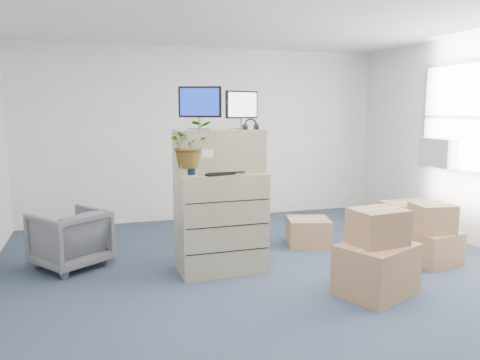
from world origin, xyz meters
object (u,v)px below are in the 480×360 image
Objects in this scene: filing_cabinet_lower at (221,222)px; potted_plant at (190,150)px; monitor_right at (242,108)px; water_bottle at (222,160)px; keyboard at (223,173)px; office_chair at (70,236)px; monitor_left at (200,105)px.

potted_plant is (-0.36, -0.12, 0.82)m from filing_cabinet_lower.
monitor_right reaches higher than filing_cabinet_lower.
monitor_right is 1.59× the size of water_bottle.
water_bottle is (-0.23, -0.00, -0.58)m from monitor_right.
monitor_right is at bearing 15.11° from potted_plant.
keyboard is 0.81× the size of potted_plant.
keyboard is 0.64× the size of office_chair.
potted_plant is 0.79× the size of office_chair.
monitor_right is 2.46m from office_chair.
office_chair is at bearing 160.68° from water_bottle.
monitor_right is (0.47, -0.03, -0.02)m from monitor_left.
monitor_left is (-0.20, 0.08, 1.29)m from filing_cabinet_lower.
keyboard is at bearing -166.08° from monitor_right.
monitor_left is 0.80× the size of potted_plant.
monitor_left is 0.47m from monitor_right.
office_chair is (-1.66, 0.58, -0.88)m from water_bottle.
monitor_right reaches higher than water_bottle.
potted_plant is (-0.37, 0.00, 0.26)m from keyboard.
filing_cabinet_lower is 0.91m from potted_plant.
office_chair is at bearing 143.82° from monitor_right.
potted_plant reaches higher than filing_cabinet_lower.
monitor_left is 0.78m from keyboard.
potted_plant is (-0.40, -0.17, 0.14)m from water_bottle.
monitor_right is 0.73× the size of potted_plant.
filing_cabinet_lower is 0.58m from keyboard.
office_chair is (-1.26, 0.75, -1.01)m from potted_plant.
water_bottle is at bearing 22.92° from potted_plant.
filing_cabinet_lower is at bearing 75.13° from keyboard.
monitor_left reaches higher than water_bottle.
monitor_left is at bearing 123.61° from office_chair.
water_bottle is at bearing 16.76° from monitor_left.
water_bottle is (0.03, 0.05, 0.69)m from filing_cabinet_lower.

